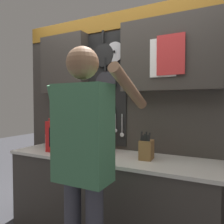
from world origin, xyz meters
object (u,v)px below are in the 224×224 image
object	(u,v)px
microwave	(76,136)
person	(84,152)
utensil_crock	(51,140)
knife_block	(146,149)

from	to	relation	value
microwave	person	size ratio (longest dim) A/B	0.28
utensil_crock	person	bearing A→B (deg)	-35.93
microwave	knife_block	size ratio (longest dim) A/B	1.96
utensil_crock	person	distance (m)	1.12
utensil_crock	person	world-z (taller)	person
knife_block	utensil_crock	bearing A→B (deg)	179.91
knife_block	microwave	bearing A→B (deg)	-179.98
knife_block	utensil_crock	distance (m)	1.13
knife_block	utensil_crock	size ratio (longest dim) A/B	0.76
knife_block	utensil_crock	xyz separation A→B (m)	(-1.13, 0.00, -0.00)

